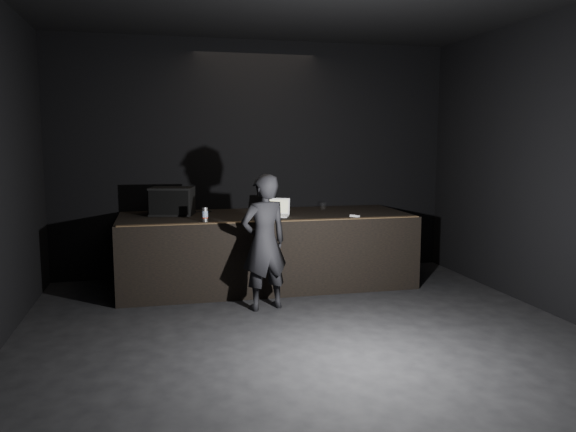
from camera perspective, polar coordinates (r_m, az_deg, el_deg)
The scene contains 11 objects.
ground at distance 5.50m, azimuth 3.29°, elevation -13.88°, with size 7.00×7.00×0.00m, color black.
room_walls at distance 5.12m, azimuth 3.47°, elevation 7.69°, with size 6.10×7.10×3.52m.
stage_riser at distance 7.92m, azimuth -2.28°, elevation -3.41°, with size 4.00×1.50×1.00m, color black.
riser_lip at distance 7.15m, azimuth -1.23°, elevation -0.49°, with size 3.92×0.10×0.01m, color brown.
stage_monitor at distance 7.90m, azimuth -11.72°, elevation 1.48°, with size 0.66×0.55×0.38m.
cable at distance 8.14m, azimuth -10.87°, elevation 0.38°, with size 0.02×0.02×0.89m, color black.
laptop at distance 7.66m, azimuth -1.19°, elevation 0.46°, with size 0.43×0.41×0.23m.
beer_can at distance 7.18m, azimuth -8.44°, elevation 0.14°, with size 0.08×0.08×0.18m.
plastic_cup at distance 8.39m, azimuth 3.59°, elevation 1.02°, with size 0.08×0.08×0.11m, color white.
wii_remote at distance 7.61m, azimuth 6.80°, elevation 0.00°, with size 0.03×0.15×0.03m, color silver.
person at distance 6.71m, azimuth -2.43°, elevation -2.68°, with size 0.59×0.39×1.63m, color black.
Camera 1 is at (-1.46, -4.91, 2.02)m, focal length 35.00 mm.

